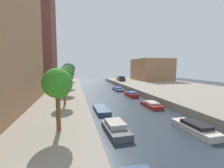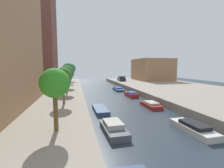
{
  "view_description": "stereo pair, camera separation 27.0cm",
  "coord_description": "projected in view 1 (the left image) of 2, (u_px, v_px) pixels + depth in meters",
  "views": [
    {
      "loc": [
        -6.44,
        -27.27,
        5.26
      ],
      "look_at": [
        0.86,
        4.07,
        1.86
      ],
      "focal_mm": 26.42,
      "sensor_mm": 36.0,
      "label": 1
    },
    {
      "loc": [
        -6.18,
        -27.33,
        5.26
      ],
      "look_at": [
        0.86,
        4.07,
        1.86
      ],
      "focal_mm": 26.42,
      "sensor_mm": 36.0,
      "label": 2
    }
  ],
  "objects": [
    {
      "name": "ground_plane",
      "position": [
        113.0,
        97.0,
        28.42
      ],
      "size": [
        84.0,
        84.0,
        0.0
      ],
      "primitive_type": "plane",
      "color": "#28333D"
    },
    {
      "name": "quay_left",
      "position": [
        16.0,
        98.0,
        24.98
      ],
      "size": [
        20.0,
        64.0,
        1.0
      ],
      "primitive_type": "cube",
      "color": "gray",
      "rests_on": "ground_plane"
    },
    {
      "name": "quay_right",
      "position": [
        188.0,
        91.0,
        31.75
      ],
      "size": [
        20.0,
        64.0,
        1.0
      ],
      "primitive_type": "cube",
      "color": "gray",
      "rests_on": "ground_plane"
    },
    {
      "name": "apartment_tower_far",
      "position": [
        33.0,
        32.0,
        40.35
      ],
      "size": [
        10.0,
        11.76,
        25.44
      ],
      "primitive_type": "cube",
      "color": "brown",
      "rests_on": "quay_left"
    },
    {
      "name": "low_block_right",
      "position": [
        151.0,
        69.0,
        53.07
      ],
      "size": [
        10.0,
        12.13,
        6.7
      ],
      "primitive_type": "cube",
      "color": "#9E704C",
      "rests_on": "quay_right"
    },
    {
      "name": "street_tree_0",
      "position": [
        57.0,
        84.0,
        10.7
      ],
      "size": [
        1.96,
        1.96,
        4.18
      ],
      "color": "brown",
      "rests_on": "quay_left"
    },
    {
      "name": "street_tree_1",
      "position": [
        64.0,
        77.0,
        18.39
      ],
      "size": [
        2.0,
        2.0,
        4.2
      ],
      "color": "brown",
      "rests_on": "quay_left"
    },
    {
      "name": "street_tree_2",
      "position": [
        67.0,
        73.0,
        25.65
      ],
      "size": [
        2.33,
        2.33,
        4.45
      ],
      "color": "brown",
      "rests_on": "quay_left"
    },
    {
      "name": "street_tree_3",
      "position": [
        68.0,
        70.0,
        33.36
      ],
      "size": [
        2.59,
        2.59,
        4.99
      ],
      "color": "brown",
      "rests_on": "quay_left"
    },
    {
      "name": "street_tree_4",
      "position": [
        69.0,
        72.0,
        41.03
      ],
      "size": [
        2.13,
        2.13,
        4.03
      ],
      "color": "brown",
      "rests_on": "quay_left"
    },
    {
      "name": "street_tree_5",
      "position": [
        70.0,
        68.0,
        48.13
      ],
      "size": [
        2.99,
        2.99,
        5.24
      ],
      "color": "brown",
      "rests_on": "quay_left"
    },
    {
      "name": "parked_car",
      "position": [
        121.0,
        79.0,
        49.31
      ],
      "size": [
        1.98,
        4.16,
        1.44
      ],
      "color": "black",
      "rests_on": "quay_right"
    },
    {
      "name": "moored_boat_left_1",
      "position": [
        116.0,
        128.0,
        13.09
      ],
      "size": [
        1.72,
        3.76,
        0.9
      ],
      "color": "#4C5156",
      "rests_on": "ground_plane"
    },
    {
      "name": "moored_boat_left_2",
      "position": [
        101.0,
        110.0,
        19.24
      ],
      "size": [
        1.53,
        4.23,
        0.48
      ],
      "color": "#33476B",
      "rests_on": "ground_plane"
    },
    {
      "name": "moored_boat_right_0",
      "position": [
        195.0,
        128.0,
        13.31
      ],
      "size": [
        1.56,
        4.38,
        0.82
      ],
      "color": "beige",
      "rests_on": "ground_plane"
    },
    {
      "name": "moored_boat_right_1",
      "position": [
        151.0,
        105.0,
        21.49
      ],
      "size": [
        1.55,
        3.74,
        0.72
      ],
      "color": "maroon",
      "rests_on": "ground_plane"
    },
    {
      "name": "moored_boat_right_2",
      "position": [
        131.0,
        94.0,
        28.87
      ],
      "size": [
        1.58,
        3.41,
        0.89
      ],
      "color": "maroon",
      "rests_on": "ground_plane"
    },
    {
      "name": "moored_boat_right_3",
      "position": [
        118.0,
        89.0,
        36.26
      ],
      "size": [
        1.66,
        4.38,
        0.75
      ],
      "color": "#33476B",
      "rests_on": "ground_plane"
    }
  ]
}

